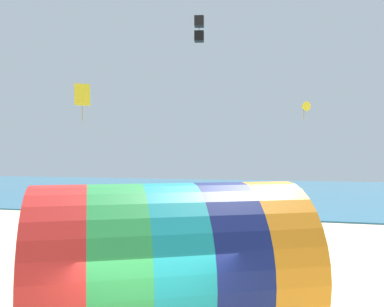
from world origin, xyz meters
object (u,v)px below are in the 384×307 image
(giant_inflatable_tube, at_px, (169,269))
(kite_yellow_delta, at_px, (304,106))
(kite_black_box, at_px, (199,29))
(kite_handler, at_px, (296,290))
(kite_yellow_diamond, at_px, (82,95))

(giant_inflatable_tube, distance_m, kite_yellow_delta, 16.23)
(kite_black_box, bearing_deg, kite_yellow_delta, 10.06)
(kite_handler, distance_m, kite_black_box, 16.69)
(kite_yellow_delta, bearing_deg, kite_yellow_diamond, -147.82)
(kite_black_box, bearing_deg, giant_inflatable_tube, -78.49)
(kite_yellow_diamond, height_order, kite_black_box, kite_black_box)
(kite_handler, bearing_deg, kite_black_box, 114.62)
(kite_yellow_diamond, relative_size, kite_yellow_delta, 1.79)
(giant_inflatable_tube, height_order, kite_handler, giant_inflatable_tube)
(kite_handler, height_order, kite_yellow_delta, kite_yellow_delta)
(kite_handler, height_order, kite_black_box, kite_black_box)
(kite_yellow_delta, bearing_deg, kite_handler, -90.51)
(kite_handler, xyz_separation_m, kite_black_box, (-5.48, 11.95, 10.28))
(kite_handler, xyz_separation_m, kite_yellow_diamond, (-9.73, 6.75, 6.08))
(kite_handler, distance_m, kite_yellow_diamond, 13.31)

